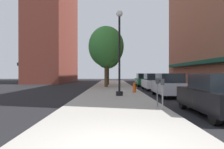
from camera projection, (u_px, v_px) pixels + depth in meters
name	position (u px, v px, depth m)	size (l,w,h in m)	color
ground_plane	(150.00, 89.00, 22.63)	(90.00, 90.00, 0.00)	black
sidewalk_slab	(112.00, 88.00, 23.61)	(4.80, 50.00, 0.12)	#A8A399
building_far_background	(53.00, 31.00, 41.51)	(6.80, 18.00, 19.48)	brown
lamppost	(118.00, 51.00, 15.17)	(0.48, 0.48, 5.90)	black
fire_hydrant	(133.00, 87.00, 17.76)	(0.33, 0.26, 0.79)	#E05614
parking_meter_near	(156.00, 89.00, 10.29)	(0.14, 0.09, 1.31)	slate
parking_meter_far	(161.00, 90.00, 9.24)	(0.14, 0.09, 1.31)	slate
tree_near	(105.00, 47.00, 24.94)	(4.01, 4.01, 6.91)	#4C3823
tree_mid	(107.00, 54.00, 29.99)	(3.60, 3.60, 6.33)	#422D1E
car_black	(215.00, 95.00, 8.59)	(1.80, 4.30, 1.66)	black
car_silver	(168.00, 85.00, 15.69)	(1.80, 4.30, 1.66)	black
car_white	(152.00, 82.00, 21.77)	(1.80, 4.30, 1.66)	black
car_green	(142.00, 80.00, 28.63)	(1.80, 4.30, 1.66)	black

